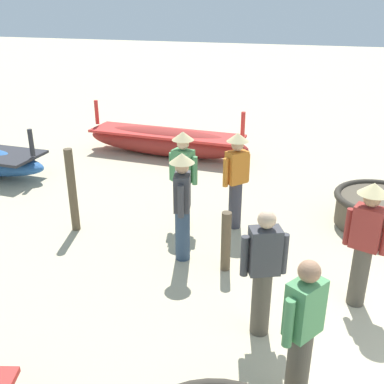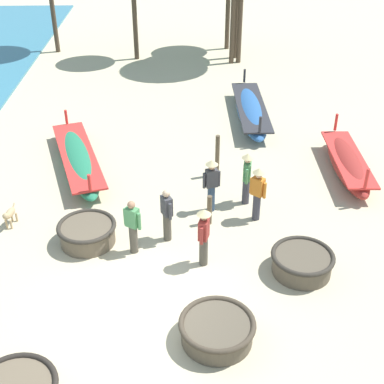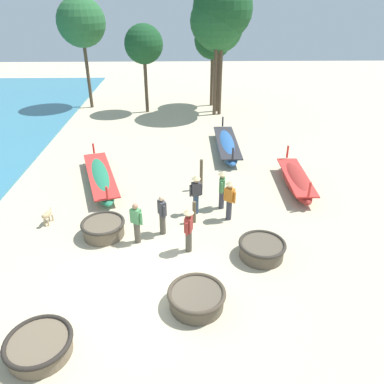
% 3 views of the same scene
% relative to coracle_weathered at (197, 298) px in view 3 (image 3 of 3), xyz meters
% --- Properties ---
extents(ground_plane, '(80.00, 80.00, 0.00)m').
position_rel_coracle_weathered_xyz_m(ground_plane, '(-1.67, 1.01, -0.29)').
color(ground_plane, '#C6B793').
extents(coracle_weathered, '(1.66, 1.66, 0.53)m').
position_rel_coracle_weathered_xyz_m(coracle_weathered, '(0.00, 0.00, 0.00)').
color(coracle_weathered, brown).
rests_on(coracle_weathered, ground).
extents(coracle_front_right, '(1.59, 1.59, 0.59)m').
position_rel_coracle_weathered_xyz_m(coracle_front_right, '(-3.26, 3.54, 0.03)').
color(coracle_front_right, brown).
rests_on(coracle_front_right, ground).
extents(coracle_nearest, '(1.67, 1.67, 0.50)m').
position_rel_coracle_weathered_xyz_m(coracle_nearest, '(-3.91, -1.50, -0.02)').
color(coracle_nearest, brown).
rests_on(coracle_nearest, ground).
extents(coracle_front_left, '(1.58, 1.58, 0.57)m').
position_rel_coracle_weathered_xyz_m(coracle_front_left, '(2.26, 2.18, 0.02)').
color(coracle_front_left, brown).
rests_on(coracle_front_left, ground).
extents(long_boat_red_hull, '(1.12, 5.44, 1.17)m').
position_rel_coracle_weathered_xyz_m(long_boat_red_hull, '(2.08, 11.58, 0.05)').
color(long_boat_red_hull, '#285693').
rests_on(long_boat_red_hull, ground).
extents(long_boat_white_hull, '(1.05, 4.26, 1.26)m').
position_rel_coracle_weathered_xyz_m(long_boat_white_hull, '(4.72, 7.11, 0.07)').
color(long_boat_white_hull, maroon).
rests_on(long_boat_white_hull, ground).
extents(long_boat_blue_hull, '(2.63, 5.48, 1.06)m').
position_rel_coracle_weathered_xyz_m(long_boat_blue_hull, '(-4.16, 7.74, 0.02)').
color(long_boat_blue_hull, '#237551').
rests_on(long_boat_blue_hull, ground).
extents(fisherman_hauling, '(0.34, 0.49, 1.57)m').
position_rel_coracle_weathered_xyz_m(fisherman_hauling, '(-1.12, 3.62, 0.54)').
color(fisherman_hauling, '#4C473D').
rests_on(fisherman_hauling, ground).
extents(fisherman_crouching, '(0.43, 0.39, 1.67)m').
position_rel_coracle_weathered_xyz_m(fisherman_crouching, '(1.41, 4.54, 0.67)').
color(fisherman_crouching, '#383842').
rests_on(fisherman_crouching, ground).
extents(fisherman_standing_right, '(0.36, 0.52, 1.67)m').
position_rel_coracle_weathered_xyz_m(fisherman_standing_right, '(1.20, 5.39, 0.67)').
color(fisherman_standing_right, '#383842').
rests_on(fisherman_standing_right, ground).
extents(fisherman_with_hat, '(0.36, 0.51, 1.67)m').
position_rel_coracle_weathered_xyz_m(fisherman_with_hat, '(-0.18, 2.55, 0.67)').
color(fisherman_with_hat, '#4C473D').
rests_on(fisherman_with_hat, ground).
extents(fisherman_standing_left, '(0.52, 0.36, 1.67)m').
position_rel_coracle_weathered_xyz_m(fisherman_standing_left, '(0.15, 5.03, 0.67)').
color(fisherman_standing_left, '#2D425B').
rests_on(fisherman_standing_left, ground).
extents(fisherman_by_coracle, '(0.47, 0.36, 1.57)m').
position_rel_coracle_weathered_xyz_m(fisherman_by_coracle, '(-1.99, 3.11, 0.54)').
color(fisherman_by_coracle, '#4C473D').
rests_on(fisherman_by_coracle, ground).
extents(dog, '(0.28, 0.68, 0.55)m').
position_rel_coracle_weathered_xyz_m(dog, '(-5.55, 4.37, 0.08)').
color(dog, tan).
rests_on(dog, ground).
extents(mooring_post_mid_beach, '(0.14, 0.14, 1.43)m').
position_rel_coracle_weathered_xyz_m(mooring_post_mid_beach, '(0.45, 7.07, 0.43)').
color(mooring_post_mid_beach, brown).
rests_on(mooring_post_mid_beach, ground).
extents(mooring_post_inland, '(0.14, 0.14, 0.91)m').
position_rel_coracle_weathered_xyz_m(mooring_post_inland, '(0.06, 4.35, 0.16)').
color(mooring_post_inland, brown).
rests_on(mooring_post_inland, ground).
extents(tree_center, '(3.19, 3.19, 7.27)m').
position_rel_coracle_weathered_xyz_m(tree_center, '(2.15, 19.34, 5.36)').
color(tree_center, '#4C3D2D').
rests_on(tree_center, ground).
extents(tree_tall_back, '(3.46, 3.46, 7.87)m').
position_rel_coracle_weathered_xyz_m(tree_tall_back, '(1.91, 18.48, 5.83)').
color(tree_tall_back, '#4C3D2D').
rests_on(tree_tall_back, ground).
extents(tree_left_mid, '(3.34, 3.34, 7.62)m').
position_rel_coracle_weathered_xyz_m(tree_left_mid, '(-7.28, 20.58, 5.63)').
color(tree_left_mid, '#4C3D2D').
rests_on(tree_left_mid, ground).
extents(tree_right_mid, '(2.66, 2.66, 6.06)m').
position_rel_coracle_weathered_xyz_m(tree_right_mid, '(1.86, 20.93, 4.41)').
color(tree_right_mid, '#4C3D2D').
rests_on(tree_right_mid, ground).
extents(tree_rightmost, '(2.63, 2.63, 5.99)m').
position_rel_coracle_weathered_xyz_m(tree_rightmost, '(-2.95, 19.27, 4.35)').
color(tree_rightmost, '#4C3D2D').
rests_on(tree_rightmost, ground).
extents(tree_leftmost, '(3.85, 3.85, 8.76)m').
position_rel_coracle_weathered_xyz_m(tree_leftmost, '(2.27, 18.57, 6.53)').
color(tree_leftmost, '#4C3D2D').
rests_on(tree_leftmost, ground).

